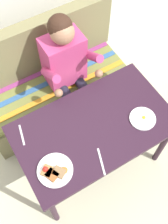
# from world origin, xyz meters

# --- Properties ---
(ground_plane) EXTENTS (8.00, 8.00, 0.00)m
(ground_plane) POSITION_xyz_m (0.00, 0.00, 0.00)
(ground_plane) COLOR beige
(table) EXTENTS (1.20, 0.70, 0.73)m
(table) POSITION_xyz_m (0.00, 0.00, 0.65)
(table) COLOR #2D1727
(table) RESTS_ON ground
(couch) EXTENTS (1.44, 0.56, 1.00)m
(couch) POSITION_xyz_m (0.00, 0.76, 0.33)
(couch) COLOR olive
(couch) RESTS_ON ground
(person) EXTENTS (0.45, 0.61, 1.21)m
(person) POSITION_xyz_m (0.10, 0.59, 0.74)
(person) COLOR #B6396B
(person) RESTS_ON ground
(plate_breakfast) EXTENTS (0.25, 0.25, 0.05)m
(plate_breakfast) POSITION_xyz_m (-0.42, -0.16, 0.74)
(plate_breakfast) COLOR white
(plate_breakfast) RESTS_ON table
(plate_eggs) EXTENTS (0.20, 0.20, 0.04)m
(plate_eggs) POSITION_xyz_m (0.35, -0.13, 0.74)
(plate_eggs) COLOR white
(plate_eggs) RESTS_ON table
(fork) EXTENTS (0.05, 0.17, 0.00)m
(fork) POSITION_xyz_m (-0.49, 0.21, 0.73)
(fork) COLOR silver
(fork) RESTS_ON table
(knife) EXTENTS (0.08, 0.19, 0.00)m
(knife) POSITION_xyz_m (-0.10, -0.26, 0.73)
(knife) COLOR silver
(knife) RESTS_ON table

